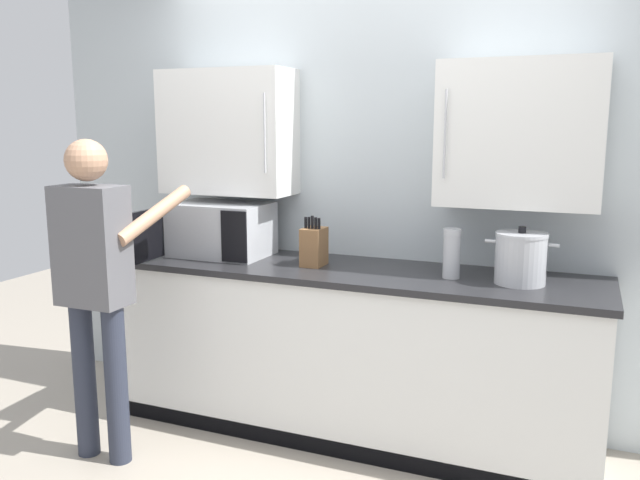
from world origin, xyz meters
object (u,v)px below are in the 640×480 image
object	(u,v)px
microwave_oven	(215,229)
thermos_flask	(452,253)
knife_block	(314,246)
person_figure	(95,274)
stock_pot	(521,258)

from	to	relation	value
microwave_oven	thermos_flask	world-z (taller)	microwave_oven
microwave_oven	knife_block	size ratio (longest dim) A/B	2.82
microwave_oven	person_figure	world-z (taller)	person_figure
microwave_oven	thermos_flask	bearing A→B (deg)	-1.97
person_figure	knife_block	bearing A→B (deg)	40.45
stock_pot	microwave_oven	bearing A→B (deg)	178.72
thermos_flask	knife_block	distance (m)	0.74
person_figure	microwave_oven	bearing A→B (deg)	74.48
thermos_flask	microwave_oven	bearing A→B (deg)	178.03
knife_block	stock_pot	bearing A→B (deg)	0.30
person_figure	stock_pot	bearing A→B (deg)	20.89
person_figure	thermos_flask	bearing A→B (deg)	24.41
microwave_oven	thermos_flask	xyz separation A→B (m)	(1.38, -0.05, -0.03)
thermos_flask	person_figure	bearing A→B (deg)	-155.59
knife_block	thermos_flask	bearing A→B (deg)	-0.29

